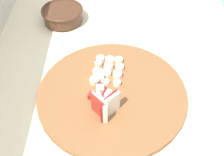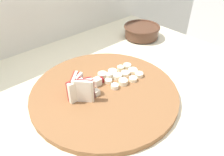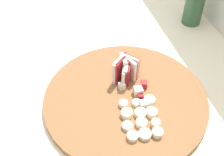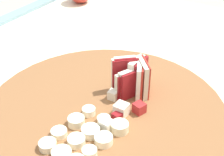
% 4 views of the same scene
% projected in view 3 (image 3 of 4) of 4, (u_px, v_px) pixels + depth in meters
% --- Properties ---
extents(cutting_board, '(0.42, 0.42, 0.02)m').
position_uv_depth(cutting_board, '(125.00, 99.00, 0.72)').
color(cutting_board, brown).
rests_on(cutting_board, tiled_countertop).
extents(apple_wedge_fan, '(0.07, 0.08, 0.07)m').
position_uv_depth(apple_wedge_fan, '(125.00, 69.00, 0.74)').
color(apple_wedge_fan, maroon).
rests_on(apple_wedge_fan, cutting_board).
extents(apple_dice_pile, '(0.09, 0.08, 0.02)m').
position_uv_depth(apple_dice_pile, '(138.00, 92.00, 0.71)').
color(apple_dice_pile, '#A32323').
rests_on(apple_dice_pile, cutting_board).
extents(banana_slice_rows, '(0.13, 0.10, 0.02)m').
position_uv_depth(banana_slice_rows, '(141.00, 118.00, 0.66)').
color(banana_slice_rows, white).
rests_on(banana_slice_rows, cutting_board).
extents(small_jar, '(0.06, 0.06, 0.14)m').
position_uv_depth(small_jar, '(194.00, 5.00, 0.94)').
color(small_jar, '#335638').
rests_on(small_jar, tiled_countertop).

